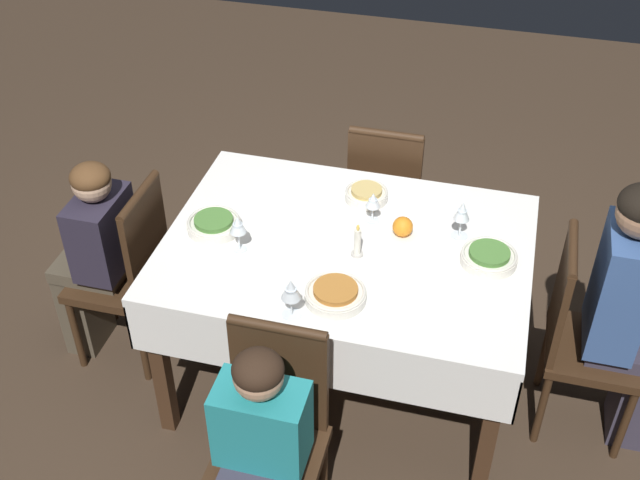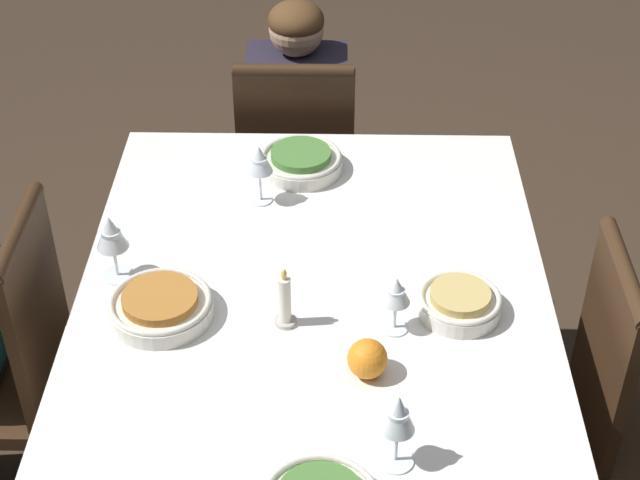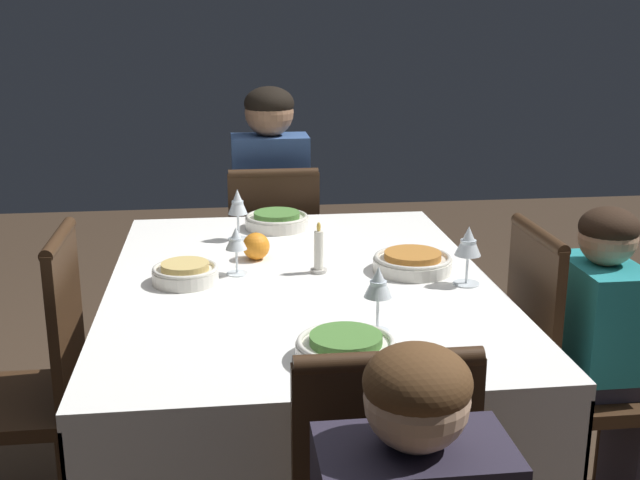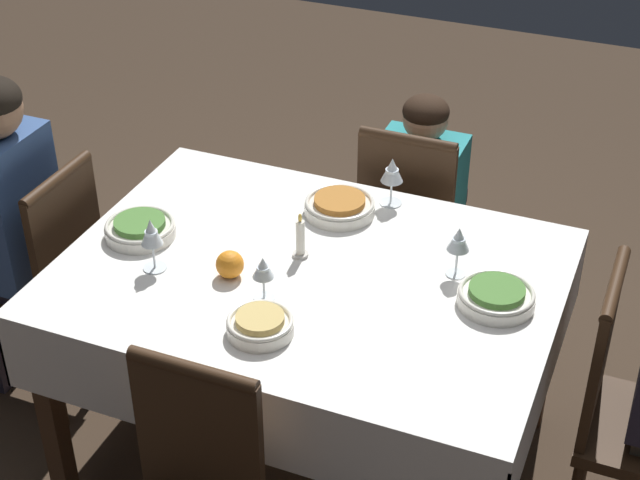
% 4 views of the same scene
% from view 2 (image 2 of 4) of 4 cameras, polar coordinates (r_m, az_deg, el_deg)
% --- Properties ---
extents(dining_table, '(1.43, 1.04, 0.76)m').
position_cam_2_polar(dining_table, '(2.17, -0.40, -5.65)').
color(dining_table, white).
rests_on(dining_table, ground_plane).
extents(chair_south, '(0.37, 0.37, 0.91)m').
position_cam_2_polar(chair_south, '(2.49, -17.80, -6.84)').
color(chair_south, '#382314').
rests_on(chair_south, ground_plane).
extents(chair_west, '(0.37, 0.37, 0.91)m').
position_cam_2_polar(chair_west, '(3.03, -1.34, 4.05)').
color(chair_west, '#382314').
rests_on(chair_west, ground_plane).
extents(chair_north, '(0.37, 0.37, 0.91)m').
position_cam_2_polar(chair_north, '(2.39, 17.95, -9.18)').
color(chair_north, '#382314').
rests_on(chair_north, ground_plane).
extents(person_child_dark, '(0.33, 0.30, 1.00)m').
position_cam_2_polar(person_child_dark, '(3.13, -1.25, 6.52)').
color(person_child_dark, '#4C4233').
rests_on(person_child_dark, ground_plane).
extents(wine_glass_east, '(0.07, 0.07, 0.17)m').
position_cam_2_polar(wine_glass_east, '(1.74, 4.57, -10.20)').
color(wine_glass_east, white).
rests_on(wine_glass_east, dining_table).
extents(bowl_south, '(0.22, 0.22, 0.06)m').
position_cam_2_polar(bowl_south, '(2.11, -9.26, -3.77)').
color(bowl_south, silver).
rests_on(bowl_south, dining_table).
extents(wine_glass_south, '(0.07, 0.07, 0.16)m').
position_cam_2_polar(wine_glass_south, '(2.17, -12.05, 0.30)').
color(wine_glass_south, white).
rests_on(wine_glass_south, dining_table).
extents(bowl_west, '(0.21, 0.21, 0.06)m').
position_cam_2_polar(bowl_west, '(2.53, -1.12, 4.63)').
color(bowl_west, silver).
rests_on(bowl_west, dining_table).
extents(wine_glass_west, '(0.06, 0.06, 0.16)m').
position_cam_2_polar(wine_glass_west, '(2.37, -3.56, 4.60)').
color(wine_glass_west, white).
rests_on(wine_glass_west, dining_table).
extents(bowl_north, '(0.18, 0.18, 0.06)m').
position_cam_2_polar(bowl_north, '(2.11, 8.12, -3.59)').
color(bowl_north, silver).
rests_on(bowl_north, dining_table).
extents(wine_glass_north, '(0.06, 0.06, 0.14)m').
position_cam_2_polar(wine_glass_north, '(2.01, 4.45, -3.09)').
color(wine_glass_north, white).
rests_on(wine_glass_north, dining_table).
extents(candle_centerpiece, '(0.05, 0.05, 0.15)m').
position_cam_2_polar(candle_centerpiece, '(2.04, -2.06, -3.71)').
color(candle_centerpiece, beige).
rests_on(candle_centerpiece, dining_table).
extents(orange_fruit, '(0.08, 0.08, 0.08)m').
position_cam_2_polar(orange_fruit, '(1.94, 2.77, -6.92)').
color(orange_fruit, orange).
rests_on(orange_fruit, dining_table).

